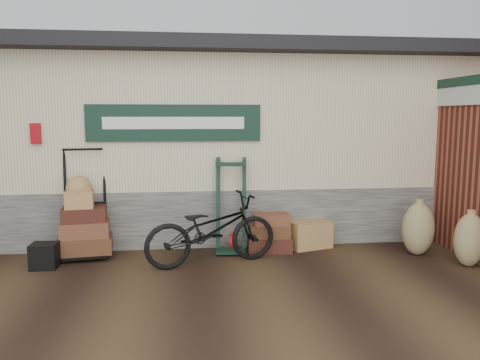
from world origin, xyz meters
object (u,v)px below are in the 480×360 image
Objects in this scene: green_barrow at (231,205)px; suitcase_stack at (270,232)px; wicker_hamper at (309,234)px; bicycle at (211,226)px; porter_trolley at (85,195)px; black_trunk at (45,256)px.

green_barrow is 0.72m from suitcase_stack.
wicker_hamper is 1.75m from bicycle.
porter_trolley is at bearing -175.20° from green_barrow.
black_trunk is at bearing -161.60° from green_barrow.
porter_trolley is 2.82m from suitcase_stack.
green_barrow reaches higher than suitcase_stack.
suitcase_stack is at bearing -168.11° from wicker_hamper.
black_trunk is 0.18× the size of bicycle.
bicycle is at bearing -2.10° from black_trunk.
porter_trolley is 2.17m from green_barrow.
porter_trolley is at bearing 177.14° from suitcase_stack.
suitcase_stack is 1.03× the size of wicker_hamper.
green_barrow is 2.70m from black_trunk.
green_barrow is at bearing -44.30° from bicycle.
black_trunk is at bearing -171.05° from wicker_hamper.
bicycle is at bearing -111.92° from green_barrow.
bicycle is (2.26, -0.08, 0.37)m from black_trunk.
suitcase_stack is at bearing -10.08° from porter_trolley.
bicycle is (1.83, -0.69, -0.35)m from porter_trolley.
porter_trolley reaches higher than bicycle.
green_barrow is 2.16× the size of suitcase_stack.
wicker_hamper is (1.24, 0.09, -0.50)m from green_barrow.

